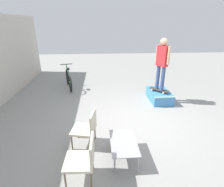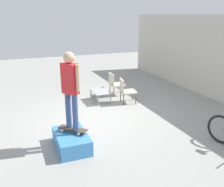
{
  "view_description": "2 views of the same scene",
  "coord_description": "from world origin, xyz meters",
  "views": [
    {
      "loc": [
        -4.38,
        1.16,
        2.71
      ],
      "look_at": [
        0.29,
        0.82,
        0.8
      ],
      "focal_mm": 28.0,
      "sensor_mm": 36.0,
      "label": 1
    },
    {
      "loc": [
        6.63,
        -2.09,
        3.0
      ],
      "look_at": [
        0.18,
        0.52,
        0.78
      ],
      "focal_mm": 40.0,
      "sensor_mm": 36.0,
      "label": 2
    }
  ],
  "objects": [
    {
      "name": "person_skater",
      "position": [
        1.38,
        -0.96,
        1.52
      ],
      "size": [
        0.5,
        0.37,
        1.79
      ],
      "rotation": [
        0.0,
        0.0,
        0.54
      ],
      "color": "#384C7A",
      "rests_on": "skateboard_on_ramp"
    },
    {
      "name": "patio_chair_right",
      "position": [
        -0.94,
        1.49,
        0.48
      ],
      "size": [
        0.61,
        0.61,
        0.87
      ],
      "rotation": [
        0.0,
        0.0,
        2.95
      ],
      "color": "brown",
      "rests_on": "ground_plane"
    },
    {
      "name": "skate_ramp_box",
      "position": [
        1.44,
        -1.02,
        0.18
      ],
      "size": [
        1.17,
        0.71,
        0.39
      ],
      "color": "#3D84C6",
      "rests_on": "ground_plane"
    },
    {
      "name": "coffee_table",
      "position": [
        -1.41,
        0.7,
        0.35
      ],
      "size": [
        0.93,
        0.55,
        0.39
      ],
      "color": "#9E9EA3",
      "rests_on": "ground_plane"
    },
    {
      "name": "skateboard_on_ramp",
      "position": [
        1.38,
        -0.96,
        0.44
      ],
      "size": [
        0.65,
        0.65,
        0.07
      ],
      "rotation": [
        0.0,
        0.0,
        0.78
      ],
      "color": "#473828",
      "rests_on": "skate_ramp_box"
    },
    {
      "name": "ground_plane",
      "position": [
        0.0,
        0.0,
        0.0
      ],
      "size": [
        24.0,
        24.0,
        0.0
      ],
      "primitive_type": "plane",
      "color": "gray"
    },
    {
      "name": "bicycle",
      "position": [
        3.05,
        2.53,
        0.38
      ],
      "size": [
        1.67,
        0.63,
        0.99
      ],
      "rotation": [
        0.0,
        0.0,
        0.28
      ],
      "color": "black",
      "rests_on": "ground_plane"
    },
    {
      "name": "patio_chair_left",
      "position": [
        -1.91,
        1.49,
        0.48
      ],
      "size": [
        0.54,
        0.54,
        0.87
      ],
      "rotation": [
        0.0,
        0.0,
        3.1
      ],
      "color": "brown",
      "rests_on": "ground_plane"
    }
  ]
}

